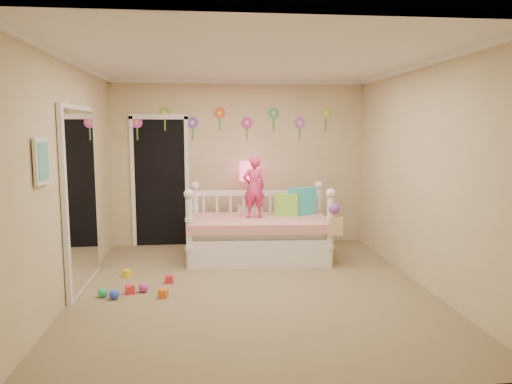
{
  "coord_description": "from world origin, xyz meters",
  "views": [
    {
      "loc": [
        -0.5,
        -5.26,
        1.82
      ],
      "look_at": [
        0.1,
        0.6,
        1.05
      ],
      "focal_mm": 33.16,
      "sensor_mm": 36.0,
      "label": 1
    }
  ],
  "objects": [
    {
      "name": "crown_molding",
      "position": [
        0.0,
        0.0,
        2.57
      ],
      "size": [
        4.0,
        4.5,
        0.06
      ],
      "primitive_type": null,
      "color": "white",
      "rests_on": "ceiling"
    },
    {
      "name": "floor",
      "position": [
        0.0,
        0.0,
        0.0
      ],
      "size": [
        4.0,
        4.5,
        0.01
      ],
      "primitive_type": "cube",
      "color": "#7F684C",
      "rests_on": "ground"
    },
    {
      "name": "left_wall",
      "position": [
        -2.0,
        0.0,
        1.3
      ],
      "size": [
        0.01,
        4.5,
        2.6
      ],
      "primitive_type": "cube",
      "color": "tan",
      "rests_on": "floor"
    },
    {
      "name": "child",
      "position": [
        0.14,
        1.27,
        1.03
      ],
      "size": [
        0.34,
        0.24,
        0.87
      ],
      "primitive_type": "imported",
      "rotation": [
        0.0,
        0.0,
        3.26
      ],
      "color": "#E0326D",
      "rests_on": "daybed"
    },
    {
      "name": "mirror_closet",
      "position": [
        -1.96,
        0.3,
        1.05
      ],
      "size": [
        0.07,
        1.3,
        2.1
      ],
      "primitive_type": "cube",
      "color": "white",
      "rests_on": "left_wall"
    },
    {
      "name": "daybed",
      "position": [
        0.2,
        1.26,
        0.53
      ],
      "size": [
        2.03,
        1.18,
        1.07
      ],
      "primitive_type": null,
      "rotation": [
        0.0,
        0.0,
        -0.06
      ],
      "color": "white",
      "rests_on": "floor"
    },
    {
      "name": "nightstand",
      "position": [
        0.14,
        1.98,
        0.33
      ],
      "size": [
        0.4,
        0.3,
        0.65
      ],
      "primitive_type": "cube",
      "rotation": [
        0.0,
        0.0,
        -0.02
      ],
      "color": "white",
      "rests_on": "floor"
    },
    {
      "name": "ceiling",
      "position": [
        0.0,
        0.0,
        2.6
      ],
      "size": [
        4.0,
        4.5,
        0.01
      ],
      "primitive_type": "cube",
      "color": "white",
      "rests_on": "floor"
    },
    {
      "name": "hanging_bag",
      "position": [
        1.14,
        0.71,
        0.65
      ],
      "size": [
        0.2,
        0.16,
        0.36
      ],
      "primitive_type": null,
      "color": "beige",
      "rests_on": "daybed"
    },
    {
      "name": "pillow_lime",
      "position": [
        0.63,
        1.39,
        0.75
      ],
      "size": [
        0.36,
        0.24,
        0.32
      ],
      "primitive_type": "cube",
      "rotation": [
        0.0,
        0.0,
        -0.38
      ],
      "color": "#84D942",
      "rests_on": "daybed"
    },
    {
      "name": "closet_doorway",
      "position": [
        -1.25,
        2.23,
        1.03
      ],
      "size": [
        0.9,
        0.04,
        2.07
      ],
      "primitive_type": "cube",
      "color": "black",
      "rests_on": "back_wall"
    },
    {
      "name": "pillow_turquoise",
      "position": [
        0.86,
        1.46,
        0.79
      ],
      "size": [
        0.42,
        0.26,
        0.4
      ],
      "primitive_type": "cube",
      "rotation": [
        0.0,
        0.0,
        0.33
      ],
      "color": "#26C0AB",
      "rests_on": "daybed"
    },
    {
      "name": "table_lamp",
      "position": [
        0.14,
        1.98,
        1.11
      ],
      "size": [
        0.31,
        0.31,
        0.69
      ],
      "color": "#F22063",
      "rests_on": "nightstand"
    },
    {
      "name": "wall_picture",
      "position": [
        -1.97,
        -0.9,
        1.55
      ],
      "size": [
        0.05,
        0.34,
        0.42
      ],
      "primitive_type": "cube",
      "color": "white",
      "rests_on": "left_wall"
    },
    {
      "name": "right_wall",
      "position": [
        2.0,
        0.0,
        1.3
      ],
      "size": [
        0.01,
        4.5,
        2.6
      ],
      "primitive_type": "cube",
      "color": "tan",
      "rests_on": "floor"
    },
    {
      "name": "flower_decals",
      "position": [
        -0.09,
        2.24,
        1.94
      ],
      "size": [
        3.4,
        0.02,
        0.5
      ],
      "primitive_type": null,
      "color": "#B2668C",
      "rests_on": "back_wall"
    },
    {
      "name": "toy_scatter",
      "position": [
        -1.32,
        0.35,
        0.06
      ],
      "size": [
        1.09,
        1.45,
        0.11
      ],
      "primitive_type": null,
      "rotation": [
        0.0,
        0.0,
        0.24
      ],
      "color": "#996666",
      "rests_on": "floor"
    },
    {
      "name": "back_wall",
      "position": [
        0.0,
        2.25,
        1.3
      ],
      "size": [
        4.0,
        0.01,
        2.6
      ],
      "primitive_type": "cube",
      "color": "tan",
      "rests_on": "floor"
    }
  ]
}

